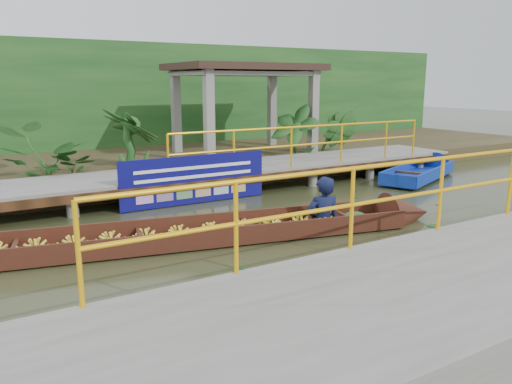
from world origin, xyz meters
TOP-DOWN VIEW (x-y plane):
  - ground at (0.00, 0.00)m, footprint 80.00×80.00m
  - land_strip at (0.00, 7.50)m, footprint 30.00×8.00m
  - far_dock at (0.02, 3.43)m, footprint 16.00×2.06m
  - pavilion at (3.00, 6.30)m, footprint 4.40×3.00m
  - foliage_backdrop at (0.00, 10.00)m, footprint 30.00×0.80m
  - vendor_boat at (-1.11, -0.12)m, footprint 9.30×2.82m
  - moored_blue_boat at (6.81, 2.19)m, footprint 3.78×2.29m
  - blue_banner at (-0.41, 2.48)m, footprint 3.42×0.04m
  - tropical_plants at (-1.17, 5.30)m, footprint 14.03×1.03m

SIDE VIEW (x-z plane):
  - ground at x=0.00m, z-range 0.00..0.00m
  - moored_blue_boat at x=6.81m, z-range -0.28..0.60m
  - land_strip at x=0.00m, z-range 0.00..0.45m
  - vendor_boat at x=-1.11m, z-range -0.84..1.38m
  - far_dock at x=0.02m, z-range -0.35..1.30m
  - blue_banner at x=-0.41m, z-range 0.02..1.09m
  - tropical_plants at x=-1.17m, z-range 0.45..1.74m
  - foliage_backdrop at x=0.00m, z-range 0.00..4.00m
  - pavilion at x=3.00m, z-range 1.32..4.32m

